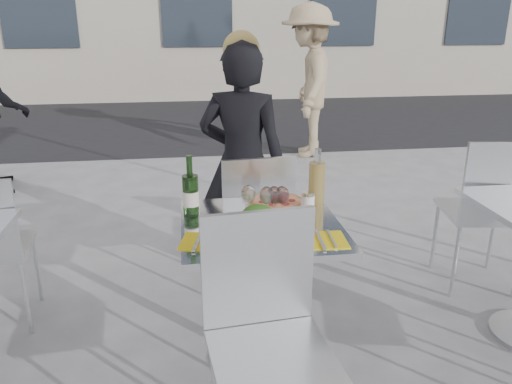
{
  "coord_description": "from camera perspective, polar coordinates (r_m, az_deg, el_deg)",
  "views": [
    {
      "loc": [
        -0.32,
        -2.08,
        1.63
      ],
      "look_at": [
        0.0,
        0.15,
        0.85
      ],
      "focal_mm": 35.0,
      "sensor_mm": 36.0,
      "label": 1
    }
  ],
  "objects": [
    {
      "name": "ground",
      "position": [
        2.66,
        0.48,
        -18.68
      ],
      "size": [
        80.0,
        80.0,
        0.0
      ],
      "primitive_type": "plane",
      "color": "slate"
    },
    {
      "name": "street_asphalt",
      "position": [
        8.74,
        -5.94,
        8.32
      ],
      "size": [
        24.0,
        5.0,
        0.0
      ],
      "primitive_type": "cube",
      "color": "black",
      "rests_on": "ground"
    },
    {
      "name": "main_table",
      "position": [
        2.37,
        0.52,
        -8.32
      ],
      "size": [
        0.72,
        0.72,
        0.75
      ],
      "color": "#B7BABF",
      "rests_on": "ground"
    },
    {
      "name": "chair_far",
      "position": [
        2.94,
        -0.13,
        -2.62
      ],
      "size": [
        0.45,
        0.46,
        0.92
      ],
      "rotation": [
        0.0,
        0.0,
        3.23
      ],
      "color": "silver",
      "rests_on": "ground"
    },
    {
      "name": "chair_near",
      "position": [
        1.92,
        1.11,
        -14.49
      ],
      "size": [
        0.48,
        0.49,
        0.96
      ],
      "rotation": [
        0.0,
        0.0,
        0.1
      ],
      "color": "silver",
      "rests_on": "ground"
    },
    {
      "name": "side_chair_rfar",
      "position": [
        3.3,
        25.14,
        -1.19
      ],
      "size": [
        0.52,
        0.53,
        0.99
      ],
      "rotation": [
        0.0,
        0.0,
        2.98
      ],
      "color": "silver",
      "rests_on": "ground"
    },
    {
      "name": "woman_diner",
      "position": [
        3.17,
        -1.57,
        3.21
      ],
      "size": [
        0.64,
        0.53,
        1.52
      ],
      "primitive_type": "imported",
      "rotation": [
        0.0,
        0.0,
        2.8
      ],
      "color": "black",
      "rests_on": "ground"
    },
    {
      "name": "pedestrian_b",
      "position": [
        6.22,
        6.01,
        12.41
      ],
      "size": [
        0.89,
        1.28,
        1.82
      ],
      "primitive_type": "imported",
      "rotation": [
        0.0,
        0.0,
        4.52
      ],
      "color": "tan",
      "rests_on": "ground"
    },
    {
      "name": "pizza_near",
      "position": [
        2.13,
        1.8,
        -4.93
      ],
      "size": [
        0.32,
        0.32,
        0.02
      ],
      "color": "tan",
      "rests_on": "main_table"
    },
    {
      "name": "pizza_far",
      "position": [
        2.48,
        2.36,
        -1.31
      ],
      "size": [
        0.31,
        0.31,
        0.03
      ],
      "color": "white",
      "rests_on": "main_table"
    },
    {
      "name": "salad_plate",
      "position": [
        2.26,
        0.25,
        -2.79
      ],
      "size": [
        0.22,
        0.22,
        0.09
      ],
      "color": "white",
      "rests_on": "main_table"
    },
    {
      "name": "wine_bottle",
      "position": [
        2.34,
        -7.48,
        -0.14
      ],
      "size": [
        0.07,
        0.08,
        0.29
      ],
      "color": "#234D1D",
      "rests_on": "main_table"
    },
    {
      "name": "carafe",
      "position": [
        2.48,
        6.95,
        1.08
      ],
      "size": [
        0.08,
        0.08,
        0.29
      ],
      "color": "tan",
      "rests_on": "main_table"
    },
    {
      "name": "sugar_shaker",
      "position": [
        2.39,
        5.92,
        -1.23
      ],
      "size": [
        0.06,
        0.06,
        0.11
      ],
      "color": "white",
      "rests_on": "main_table"
    },
    {
      "name": "wineglass_white_a",
      "position": [
        2.32,
        -0.86,
        -0.32
      ],
      "size": [
        0.07,
        0.07,
        0.16
      ],
      "color": "white",
      "rests_on": "main_table"
    },
    {
      "name": "wineglass_white_b",
      "position": [
        2.29,
        1.25,
        -0.53
      ],
      "size": [
        0.07,
        0.07,
        0.16
      ],
      "color": "white",
      "rests_on": "main_table"
    },
    {
      "name": "wineglass_red_a",
      "position": [
        2.3,
        2.08,
        -0.49
      ],
      "size": [
        0.07,
        0.07,
        0.16
      ],
      "color": "white",
      "rests_on": "main_table"
    },
    {
      "name": "wineglass_red_b",
      "position": [
        2.3,
        2.97,
        -0.5
      ],
      "size": [
        0.07,
        0.07,
        0.16
      ],
      "color": "white",
      "rests_on": "main_table"
    },
    {
      "name": "napkin_left",
      "position": [
        2.1,
        -6.12,
        -5.63
      ],
      "size": [
        0.21,
        0.21,
        0.01
      ],
      "rotation": [
        0.0,
        0.0,
        -0.21
      ],
      "color": "yellow",
      "rests_on": "main_table"
    },
    {
      "name": "napkin_right",
      "position": [
        2.13,
        7.86,
        -5.43
      ],
      "size": [
        0.19,
        0.2,
        0.01
      ],
      "rotation": [
        0.0,
        0.0,
        -0.07
      ],
      "color": "yellow",
      "rests_on": "main_table"
    }
  ]
}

